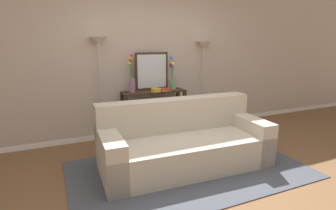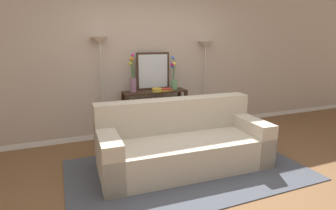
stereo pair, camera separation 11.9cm
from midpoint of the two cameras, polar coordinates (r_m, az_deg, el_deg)
name	(u,v)px [view 2 (the right image)]	position (r m, az deg, el deg)	size (l,w,h in m)	color
ground_plane	(201,186)	(3.35, 8.12, -16.68)	(16.00, 16.00, 0.02)	brown
back_wall	(145,49)	(4.84, -4.20, 11.85)	(12.00, 0.15, 3.07)	white
area_rug	(187,170)	(3.66, 5.06, -13.51)	(3.04, 1.81, 0.01)	#474C56
couch	(182,144)	(3.67, 4.02, -8.21)	(2.26, 1.02, 0.88)	#BCB29E
console_table	(155,106)	(4.68, -2.03, -0.27)	(1.10, 0.33, 0.83)	#382619
floor_lamp_left	(101,60)	(4.48, -13.35, 9.20)	(0.28, 0.28, 1.73)	#B7B2A8
floor_lamp_right	(205,61)	(5.15, 8.59, 9.26)	(0.28, 0.28, 1.66)	#B7B2A8
wall_mirror	(153,71)	(4.71, -2.45, 7.18)	(0.59, 0.02, 0.64)	#382619
vase_tall_flowers	(133,79)	(4.50, -6.74, 5.40)	(0.11, 0.11, 0.64)	gray
vase_short_flowers	(174,78)	(4.76, 1.97, 5.75)	(0.12, 0.13, 0.58)	#669E6B
fruit_bowl	(157,90)	(4.53, -1.60, 3.22)	(0.18, 0.18, 0.06)	gold
book_stack	(166,90)	(4.62, 0.37, 3.30)	(0.19, 0.16, 0.04)	gold
book_row_under_console	(142,135)	(4.75, -4.88, -6.40)	(0.38, 0.18, 0.13)	silver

